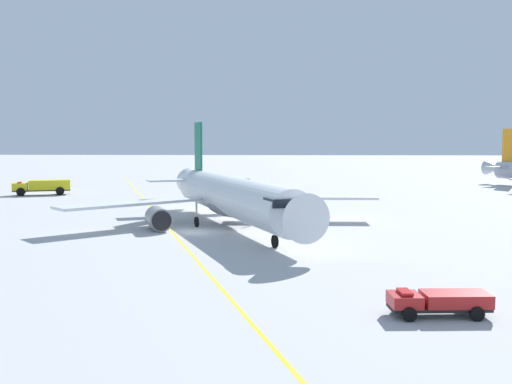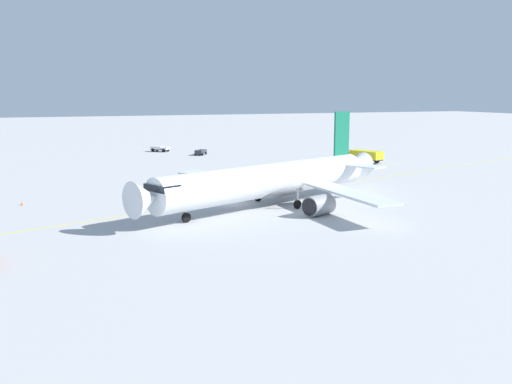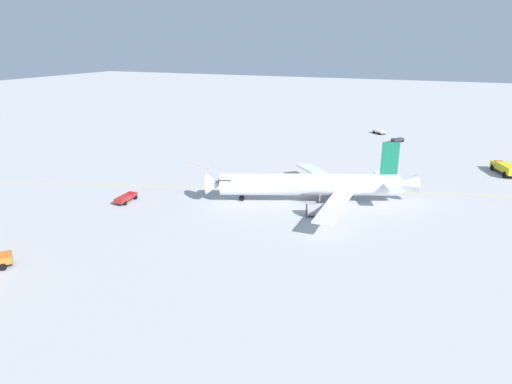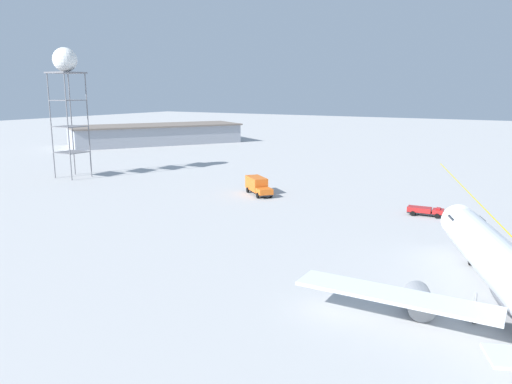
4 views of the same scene
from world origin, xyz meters
name	(u,v)px [view 4 (image 4 of 4)]	position (x,y,z in m)	size (l,w,h in m)	color
catering_truck_truck	(258,185)	(-48.05, 29.23, 1.66)	(7.88, 7.12, 3.10)	#232326
ops_pickup_truck	(425,211)	(-17.74, 28.31, 0.81)	(5.41, 2.48, 1.41)	#232326
radar_tower	(66,69)	(-92.35, 24.22, 23.27)	(6.19, 6.19, 27.75)	slate
terminal_shed	(156,134)	(-123.80, 86.75, 3.44)	(48.74, 60.88, 6.84)	#999EA8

